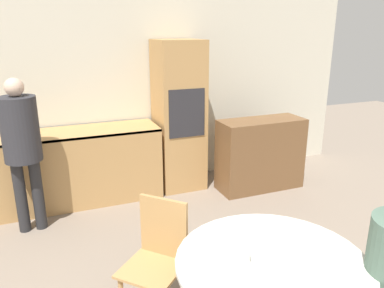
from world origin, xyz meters
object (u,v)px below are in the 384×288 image
Objects in this scene: sideboard at (260,154)px; bowl_near at (270,263)px; oven_unit at (179,116)px; person_standing at (22,140)px; cup at (245,256)px; chair_far_left at (158,254)px.

sideboard is 2.88m from bowl_near.
person_standing is at bearing -164.14° from oven_unit.
person_standing is (-2.83, -0.05, 0.53)m from sideboard.
cup is 0.61× the size of bowl_near.
person_standing is at bearing 119.42° from bowl_near.
bowl_near is (0.12, -0.09, -0.03)m from cup.
oven_unit reaches higher than bowl_near.
chair_far_left is at bearing 122.76° from bowl_near.
chair_far_left is at bearing 118.29° from cup.
person_standing is at bearing 118.02° from cup.
cup is at bearing -61.98° from person_standing.
person_standing reaches higher than cup.
bowl_near is (0.46, -0.72, 0.26)m from chair_far_left.
person_standing reaches higher than sideboard.
oven_unit is at bearing 153.58° from sideboard.
person_standing is 10.14× the size of bowl_near.
bowl_near is (1.35, -2.40, -0.23)m from person_standing.
cup is at bearing -124.04° from sideboard.
chair_far_left is 0.78m from cup.
chair_far_left is at bearing -62.08° from person_standing.
bowl_near is at bearing -10.53° from chair_far_left.
cup is at bearing -102.53° from oven_unit.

